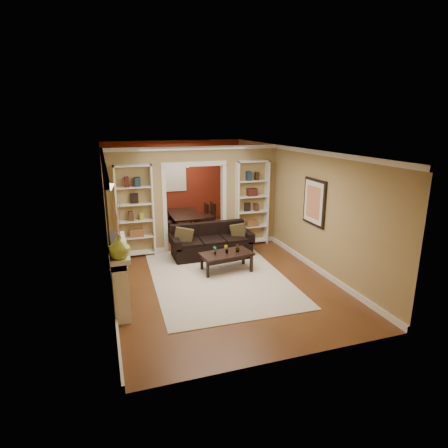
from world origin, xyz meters
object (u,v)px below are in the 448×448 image
object	(u,v)px
coffee_table	(226,262)
dining_table	(185,222)
bookshelf_right	(252,203)
fireplace	(120,275)
sofa	(211,241)
bookshelf_left	(135,212)

from	to	relation	value
coffee_table	dining_table	world-z (taller)	dining_table
dining_table	bookshelf_right	bearing A→B (deg)	-140.82
coffee_table	dining_table	distance (m)	3.44
fireplace	dining_table	world-z (taller)	fireplace
coffee_table	bookshelf_right	world-z (taller)	bookshelf_right
sofa	fireplace	size ratio (longest dim) A/B	1.19
dining_table	coffee_table	bearing A→B (deg)	-177.02
fireplace	sofa	bearing A→B (deg)	40.01
sofa	bookshelf_left	size ratio (longest dim) A/B	0.88
sofa	bookshelf_left	world-z (taller)	bookshelf_left
bookshelf_left	fireplace	xyz separation A→B (m)	(-0.54, -2.53, -0.57)
coffee_table	bookshelf_right	xyz separation A→B (m)	(1.28, 1.65, 0.93)
sofa	coffee_table	world-z (taller)	sofa
bookshelf_left	bookshelf_right	distance (m)	3.10
bookshelf_right	fireplace	bearing A→B (deg)	-145.20
bookshelf_right	sofa	bearing A→B (deg)	-156.23
coffee_table	dining_table	size ratio (longest dim) A/B	0.71
coffee_table	fireplace	xyz separation A→B (m)	(-2.36, -0.88, 0.36)
bookshelf_right	fireplace	world-z (taller)	bookshelf_right
sofa	bookshelf_right	size ratio (longest dim) A/B	0.88
sofa	fireplace	world-z (taller)	fireplace
fireplace	bookshelf_left	bearing A→B (deg)	77.95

